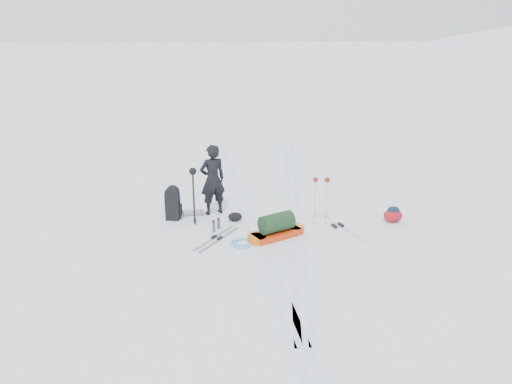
% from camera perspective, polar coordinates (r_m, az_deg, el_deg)
% --- Properties ---
extents(ground, '(200.00, 200.00, 0.00)m').
position_cam_1_polar(ground, '(12.66, -0.50, -4.16)').
color(ground, white).
rests_on(ground, ground).
extents(snow_hill_backdrop, '(359.50, 192.00, 162.45)m').
position_cam_1_polar(snow_hill_backdrop, '(136.69, 24.15, -15.40)').
color(snow_hill_backdrop, white).
rests_on(snow_hill_backdrop, ground).
extents(ski_tracks, '(3.38, 17.97, 0.01)m').
position_cam_1_polar(ski_tracks, '(13.52, 1.75, -2.57)').
color(ski_tracks, silver).
rests_on(ski_tracks, ground).
extents(skier, '(0.81, 0.67, 1.92)m').
position_cam_1_polar(skier, '(13.32, -4.99, 1.40)').
color(skier, black).
rests_on(skier, ground).
extents(pulk_sled, '(1.62, 1.11, 0.61)m').
position_cam_1_polar(pulk_sled, '(12.09, 2.36, -4.15)').
color(pulk_sled, red).
rests_on(pulk_sled, ground).
extents(expedition_rucksack, '(1.00, 0.48, 0.92)m').
position_cam_1_polar(expedition_rucksack, '(13.25, -9.21, -1.34)').
color(expedition_rucksack, black).
rests_on(expedition_rucksack, ground).
extents(ski_poles_black, '(0.19, 0.22, 1.52)m').
position_cam_1_polar(ski_poles_black, '(12.57, -7.21, 1.57)').
color(ski_poles_black, black).
rests_on(ski_poles_black, ground).
extents(ski_poles_silver, '(0.42, 0.19, 1.32)m').
position_cam_1_polar(ski_poles_silver, '(12.47, 7.45, 0.74)').
color(ski_poles_silver, silver).
rests_on(ski_poles_silver, ground).
extents(touring_skis_grey, '(1.17, 1.50, 0.06)m').
position_cam_1_polar(touring_skis_grey, '(12.10, -4.49, -5.30)').
color(touring_skis_grey, gray).
rests_on(touring_skis_grey, ground).
extents(touring_skis_white, '(0.87, 2.00, 0.07)m').
position_cam_1_polar(touring_skis_white, '(12.89, 9.30, -3.90)').
color(touring_skis_white, silver).
rests_on(touring_skis_white, ground).
extents(rope_coil, '(0.70, 0.70, 0.06)m').
position_cam_1_polar(rope_coil, '(11.80, -1.67, -5.82)').
color(rope_coil, '#63B0F1').
rests_on(rope_coil, ground).
extents(small_daypack, '(0.53, 0.42, 0.42)m').
position_cam_1_polar(small_daypack, '(13.45, 15.39, -2.50)').
color(small_daypack, maroon).
rests_on(small_daypack, ground).
extents(thermos_pair, '(0.22, 0.29, 0.31)m').
position_cam_1_polar(thermos_pair, '(12.51, -4.60, -3.79)').
color(thermos_pair, '#5A5C62').
rests_on(thermos_pair, ground).
extents(stuff_sack, '(0.38, 0.29, 0.23)m').
position_cam_1_polar(stuff_sack, '(13.08, -2.41, -2.84)').
color(stuff_sack, black).
rests_on(stuff_sack, ground).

